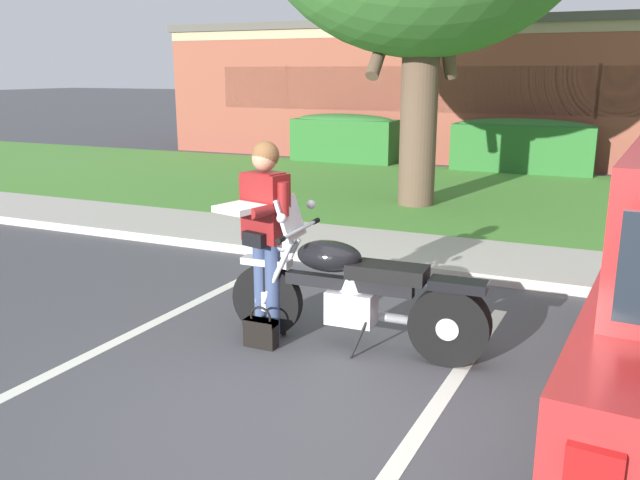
# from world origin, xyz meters

# --- Properties ---
(ground_plane) EXTENTS (140.00, 140.00, 0.00)m
(ground_plane) POSITION_xyz_m (0.00, 0.00, 0.00)
(ground_plane) COLOR #424247
(curb_strip) EXTENTS (60.00, 0.20, 0.12)m
(curb_strip) POSITION_xyz_m (0.00, 3.25, 0.06)
(curb_strip) COLOR #ADA89E
(curb_strip) RESTS_ON ground
(concrete_walk) EXTENTS (60.00, 1.50, 0.08)m
(concrete_walk) POSITION_xyz_m (0.00, 4.10, 0.04)
(concrete_walk) COLOR #ADA89E
(concrete_walk) RESTS_ON ground
(grass_lawn) EXTENTS (60.00, 6.78, 0.06)m
(grass_lawn) POSITION_xyz_m (0.00, 8.24, 0.03)
(grass_lawn) COLOR #478433
(grass_lawn) RESTS_ON ground
(stall_stripe_0) EXTENTS (0.33, 4.40, 0.01)m
(stall_stripe_0) POSITION_xyz_m (-2.19, 0.20, 0.00)
(stall_stripe_0) COLOR silver
(stall_stripe_0) RESTS_ON ground
(stall_stripe_1) EXTENTS (0.33, 4.40, 0.01)m
(stall_stripe_1) POSITION_xyz_m (0.61, 0.20, 0.00)
(stall_stripe_1) COLOR silver
(stall_stripe_1) RESTS_ON ground
(motorcycle) EXTENTS (2.24, 0.82, 1.26)m
(motorcycle) POSITION_xyz_m (-0.20, 1.00, 0.49)
(motorcycle) COLOR black
(motorcycle) RESTS_ON ground
(rider_person) EXTENTS (0.54, 0.64, 1.70)m
(rider_person) POSITION_xyz_m (-1.08, 0.93, 1.01)
(rider_person) COLOR black
(rider_person) RESTS_ON ground
(handbag) EXTENTS (0.28, 0.13, 0.36)m
(handbag) POSITION_xyz_m (-1.00, 0.70, 0.14)
(handbag) COLOR black
(handbag) RESTS_ON ground
(hedge_left) EXTENTS (2.62, 0.90, 1.24)m
(hedge_left) POSITION_xyz_m (-4.64, 11.64, 0.65)
(hedge_left) COLOR #286028
(hedge_left) RESTS_ON ground
(hedge_center_left) EXTENTS (3.09, 0.90, 1.24)m
(hedge_center_left) POSITION_xyz_m (-0.32, 11.64, 0.65)
(hedge_center_left) COLOR #286028
(hedge_center_left) RESTS_ON ground
(brick_building) EXTENTS (22.93, 11.55, 3.53)m
(brick_building) POSITION_xyz_m (1.12, 18.05, 1.77)
(brick_building) COLOR brown
(brick_building) RESTS_ON ground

